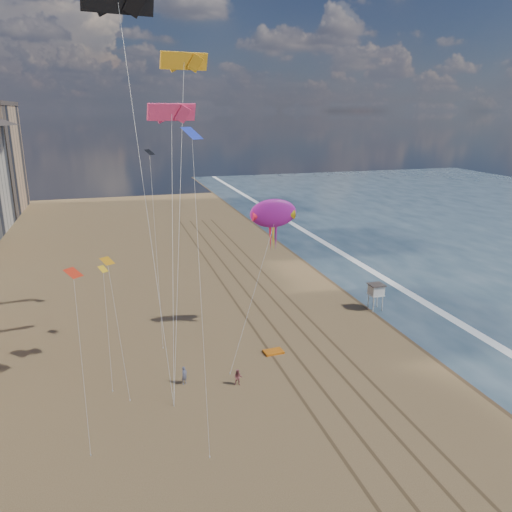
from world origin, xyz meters
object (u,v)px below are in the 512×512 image
Objects in this scene: lifeguard_stand at (376,290)px; grounded_kite at (273,352)px; kite_flyer_a at (184,375)px; show_kite at (273,214)px; kite_flyer_b at (238,378)px.

lifeguard_stand is 1.70× the size of grounded_kite.
kite_flyer_a is at bearing -156.76° from lifeguard_stand.
show_kite reaches higher than kite_flyer_a.
kite_flyer_b is at bearing -59.69° from kite_flyer_a.
kite_flyer_a reaches higher than grounded_kite.
grounded_kite is (-16.38, -7.73, -2.56)m from lifeguard_stand.
kite_flyer_a is (-9.99, -3.60, 0.77)m from grounded_kite.
lifeguard_stand reaches higher than grounded_kite.
kite_flyer_a is (-11.51, -8.68, -13.10)m from show_kite.
kite_flyer_a is at bearing -164.48° from grounded_kite.
lifeguard_stand is 18.87m from show_kite.
kite_flyer_b is (-21.61, -13.00, -1.87)m from lifeguard_stand.
kite_flyer_a reaches higher than kite_flyer_b.
show_kite reaches higher than kite_flyer_b.
grounded_kite is 7.45m from kite_flyer_b.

